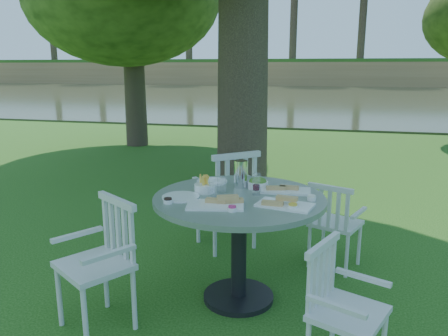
% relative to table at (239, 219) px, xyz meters
% --- Properties ---
extents(ground, '(140.00, 140.00, 0.00)m').
position_rel_table_xyz_m(ground, '(-0.35, 0.73, -0.68)').
color(ground, '#15410D').
rests_on(ground, ground).
extents(table, '(1.31, 1.31, 0.86)m').
position_rel_table_xyz_m(table, '(0.00, 0.00, 0.00)').
color(table, black).
rests_on(table, ground).
extents(chair_ne, '(0.52, 0.51, 0.81)m').
position_rel_table_xyz_m(chair_ne, '(0.71, 0.73, -0.20)').
color(chair_ne, silver).
rests_on(chair_ne, ground).
extents(chair_nw, '(0.70, 0.70, 1.01)m').
position_rel_table_xyz_m(chair_nw, '(-0.29, 0.95, -0.08)').
color(chair_nw, silver).
rests_on(chair_nw, ground).
extents(chair_sw, '(0.63, 0.62, 0.92)m').
position_rel_table_xyz_m(chair_sw, '(-0.84, -0.54, -0.14)').
color(chair_sw, silver).
rests_on(chair_sw, ground).
extents(chair_se, '(0.52, 0.53, 0.82)m').
position_rel_table_xyz_m(chair_se, '(0.73, -0.70, -0.20)').
color(chair_se, silver).
rests_on(chair_se, ground).
extents(tableware, '(1.14, 0.91, 0.22)m').
position_rel_table_xyz_m(tableware, '(-0.03, 0.07, 0.22)').
color(tableware, white).
rests_on(tableware, table).
extents(river, '(100.00, 28.00, 0.12)m').
position_rel_table_xyz_m(river, '(-0.35, 23.73, -0.68)').
color(river, '#2E341E').
rests_on(river, ground).
extents(far_bank, '(100.00, 18.00, 15.20)m').
position_rel_table_xyz_m(far_bank, '(-0.07, 41.84, 6.57)').
color(far_bank, olive).
rests_on(far_bank, ground).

